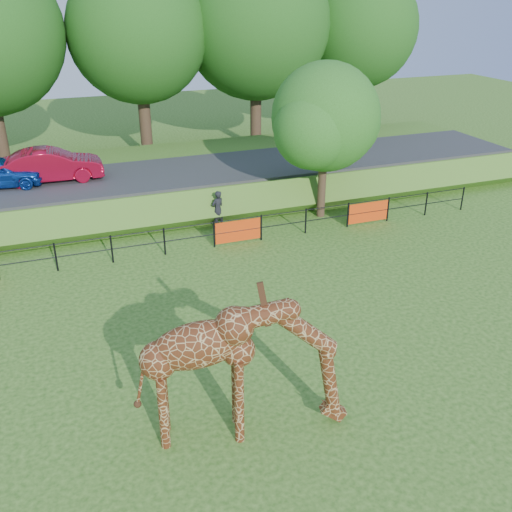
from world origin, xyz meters
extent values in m
plane|color=#275314|center=(0.00, 0.00, 0.00)|extent=(90.00, 90.00, 0.00)
cube|color=#275314|center=(0.00, 15.50, 0.65)|extent=(40.00, 9.00, 1.30)
cube|color=#2C2C2E|center=(0.00, 14.00, 1.36)|extent=(40.00, 5.00, 0.12)
imported|color=#A20B26|center=(-3.64, 14.54, 2.16)|extent=(4.56, 1.74, 1.48)
imported|color=black|center=(2.75, 9.94, 0.82)|extent=(0.70, 0.58, 1.64)
cylinder|color=#322016|center=(7.50, 9.60, 1.60)|extent=(0.36, 0.36, 3.20)
sphere|color=#285E1A|center=(7.50, 9.60, 4.46)|extent=(4.60, 4.60, 4.60)
sphere|color=#285E1A|center=(8.65, 10.29, 4.00)|extent=(3.45, 3.45, 3.45)
sphere|color=#285E1A|center=(6.58, 8.91, 4.12)|extent=(3.22, 3.22, 3.22)
cylinder|color=#322016|center=(2.00, 22.00, 2.50)|extent=(0.70, 0.70, 5.00)
sphere|color=#1D5015|center=(2.00, 22.00, 7.14)|extent=(7.80, 7.80, 7.80)
cylinder|color=#322016|center=(9.00, 22.00, 2.50)|extent=(0.70, 0.70, 5.00)
sphere|color=#1D5015|center=(9.00, 22.00, 7.42)|extent=(8.80, 8.80, 8.80)
cylinder|color=#322016|center=(16.00, 22.00, 2.50)|extent=(0.70, 0.70, 5.00)
sphere|color=#1D5015|center=(16.00, 22.00, 7.04)|extent=(7.40, 7.40, 7.40)
camera|label=1|loc=(-3.73, -12.04, 9.47)|focal=40.00mm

